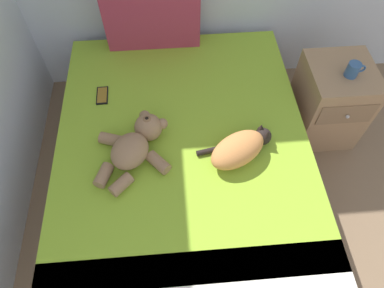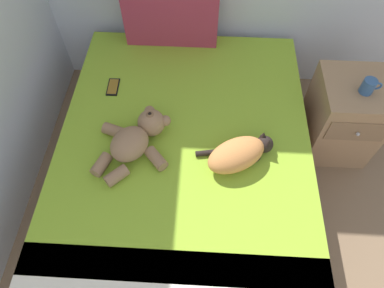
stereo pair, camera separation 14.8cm
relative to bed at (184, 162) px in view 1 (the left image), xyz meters
The scene contains 7 objects.
bed is the anchor object (origin of this frame).
patterned_cushion 1.02m from the bed, 99.43° to the left, with size 0.64×0.14×0.48m.
cat 0.47m from the bed, 23.35° to the right, with size 0.44×0.34×0.15m.
teddy_bear 0.43m from the bed, 166.21° to the right, with size 0.42×0.51×0.17m.
cell_phone 0.68m from the bed, 142.25° to the left, with size 0.08×0.15×0.01m.
nightstand 1.13m from the bed, 19.29° to the left, with size 0.43×0.48×0.61m.
mug 1.20m from the bed, 16.77° to the left, with size 0.12×0.08×0.09m.
Camera 1 is at (1.02, 2.01, 2.16)m, focal length 32.15 mm.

